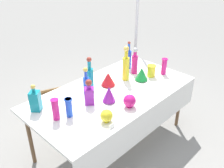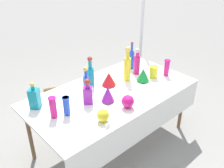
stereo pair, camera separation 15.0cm
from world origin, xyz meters
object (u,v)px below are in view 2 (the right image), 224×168
object	(u,v)px
square_decanter_1	(35,98)
tall_bottle_3	(132,59)
slender_vase_1	(53,107)
canopy_pole	(141,38)
cardboard_box_behind_left	(95,92)
fluted_vase_0	(143,75)
cardboard_box_behind_right	(65,101)
tall_bottle_4	(137,63)
fluted_vase_1	(108,94)
tall_bottle_0	(86,83)
slender_vase_0	(167,67)
fluted_vase_2	(109,79)
round_bowl_0	(128,101)
tall_bottle_2	(91,74)
square_decanter_0	(88,93)
tall_bottle_1	(127,66)
slender_vase_3	(66,105)
round_bowl_1	(103,116)
slender_vase_2	(153,71)

from	to	relation	value
square_decanter_1	tall_bottle_3	bearing A→B (deg)	-0.58
slender_vase_1	canopy_pole	size ratio (longest dim) A/B	0.09
cardboard_box_behind_left	tall_bottle_3	bearing A→B (deg)	-75.65
fluted_vase_0	cardboard_box_behind_right	bearing A→B (deg)	113.44
tall_bottle_4	fluted_vase_1	size ratio (longest dim) A/B	1.94
tall_bottle_0	fluted_vase_0	size ratio (longest dim) A/B	1.93
tall_bottle_0	slender_vase_0	xyz separation A→B (m)	(1.03, -0.35, -0.02)
slender_vase_1	tall_bottle_4	bearing A→B (deg)	4.28
fluted_vase_2	round_bowl_0	distance (m)	0.51
tall_bottle_2	slender_vase_1	xyz separation A→B (m)	(-0.65, -0.24, -0.04)
tall_bottle_4	cardboard_box_behind_left	size ratio (longest dim) A/B	0.69
tall_bottle_0	cardboard_box_behind_right	distance (m)	1.17
tall_bottle_0	square_decanter_0	world-z (taller)	tall_bottle_0
tall_bottle_1	slender_vase_3	size ratio (longest dim) A/B	2.21
round_bowl_0	cardboard_box_behind_left	distance (m)	1.52
round_bowl_0	round_bowl_1	world-z (taller)	round_bowl_0
slender_vase_0	canopy_pole	distance (m)	0.99
fluted_vase_2	round_bowl_0	size ratio (longest dim) A/B	1.19
slender_vase_2	fluted_vase_2	world-z (taller)	fluted_vase_2
tall_bottle_1	canopy_pole	size ratio (longest dim) A/B	0.18
fluted_vase_0	tall_bottle_3	bearing A→B (deg)	65.49
slender_vase_2	round_bowl_1	world-z (taller)	slender_vase_2
slender_vase_0	canopy_pole	bearing A→B (deg)	61.32
slender_vase_2	square_decanter_1	bearing A→B (deg)	164.69
square_decanter_0	slender_vase_3	size ratio (longest dim) A/B	1.44
slender_vase_0	fluted_vase_2	distance (m)	0.79
square_decanter_0	tall_bottle_1	bearing A→B (deg)	7.03
slender_vase_1	canopy_pole	world-z (taller)	canopy_pole
tall_bottle_4	round_bowl_0	size ratio (longest dim) A/B	2.48
fluted_vase_1	slender_vase_0	bearing A→B (deg)	-2.75
square_decanter_1	slender_vase_3	distance (m)	0.37
tall_bottle_3	round_bowl_0	distance (m)	0.96
tall_bottle_3	fluted_vase_0	bearing A→B (deg)	-114.51
slender_vase_3	tall_bottle_0	bearing A→B (deg)	26.82
slender_vase_0	cardboard_box_behind_right	distance (m)	1.64
tall_bottle_4	round_bowl_1	xyz separation A→B (m)	(-0.99, -0.48, -0.09)
round_bowl_1	round_bowl_0	bearing A→B (deg)	0.81
slender_vase_1	slender_vase_3	bearing A→B (deg)	-24.29
cardboard_box_behind_left	canopy_pole	xyz separation A→B (m)	(0.81, -0.21, 0.77)
fluted_vase_0	cardboard_box_behind_left	bearing A→B (deg)	89.79
tall_bottle_0	square_decanter_1	bearing A→B (deg)	167.78
tall_bottle_0	canopy_pole	xyz separation A→B (m)	(1.50, 0.52, 0.05)
round_bowl_1	cardboard_box_behind_right	distance (m)	1.61
square_decanter_1	cardboard_box_behind_right	size ratio (longest dim) A/B	0.46
fluted_vase_0	cardboard_box_behind_right	distance (m)	1.41
tall_bottle_3	tall_bottle_4	bearing A→B (deg)	-112.29
canopy_pole	fluted_vase_2	bearing A→B (deg)	-154.99
tall_bottle_0	fluted_vase_2	world-z (taller)	tall_bottle_0
square_decanter_1	slender_vase_3	world-z (taller)	square_decanter_1
slender_vase_0	slender_vase_3	world-z (taller)	slender_vase_0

